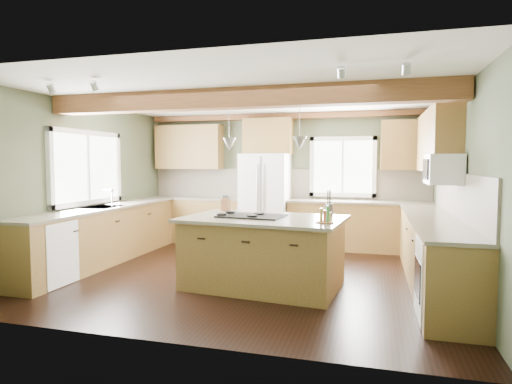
# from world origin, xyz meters

# --- Properties ---
(floor) EXTENTS (5.60, 5.60, 0.00)m
(floor) POSITION_xyz_m (0.00, 0.00, 0.00)
(floor) COLOR black
(floor) RESTS_ON ground
(ceiling) EXTENTS (5.60, 5.60, 0.00)m
(ceiling) POSITION_xyz_m (0.00, 0.00, 2.60)
(ceiling) COLOR silver
(ceiling) RESTS_ON wall_back
(wall_back) EXTENTS (5.60, 0.00, 5.60)m
(wall_back) POSITION_xyz_m (0.00, 2.50, 1.30)
(wall_back) COLOR #404833
(wall_back) RESTS_ON ground
(wall_left) EXTENTS (0.00, 5.00, 5.00)m
(wall_left) POSITION_xyz_m (-2.80, 0.00, 1.30)
(wall_left) COLOR #404833
(wall_left) RESTS_ON ground
(wall_right) EXTENTS (0.00, 5.00, 5.00)m
(wall_right) POSITION_xyz_m (2.80, 0.00, 1.30)
(wall_right) COLOR #404833
(wall_right) RESTS_ON ground
(ceiling_beam) EXTENTS (5.55, 0.26, 0.26)m
(ceiling_beam) POSITION_xyz_m (0.00, -0.55, 2.47)
(ceiling_beam) COLOR #512917
(ceiling_beam) RESTS_ON ceiling
(soffit_trim) EXTENTS (5.55, 0.20, 0.10)m
(soffit_trim) POSITION_xyz_m (0.00, 2.40, 2.54)
(soffit_trim) COLOR #512917
(soffit_trim) RESTS_ON ceiling
(backsplash_back) EXTENTS (5.58, 0.03, 0.58)m
(backsplash_back) POSITION_xyz_m (0.00, 2.48, 1.21)
(backsplash_back) COLOR brown
(backsplash_back) RESTS_ON wall_back
(backsplash_right) EXTENTS (0.03, 3.70, 0.58)m
(backsplash_right) POSITION_xyz_m (2.78, 0.05, 1.21)
(backsplash_right) COLOR brown
(backsplash_right) RESTS_ON wall_right
(base_cab_back_left) EXTENTS (2.02, 0.60, 0.88)m
(base_cab_back_left) POSITION_xyz_m (-1.79, 2.20, 0.44)
(base_cab_back_left) COLOR brown
(base_cab_back_left) RESTS_ON floor
(counter_back_left) EXTENTS (2.06, 0.64, 0.04)m
(counter_back_left) POSITION_xyz_m (-1.79, 2.20, 0.90)
(counter_back_left) COLOR #50473A
(counter_back_left) RESTS_ON base_cab_back_left
(base_cab_back_right) EXTENTS (2.62, 0.60, 0.88)m
(base_cab_back_right) POSITION_xyz_m (1.49, 2.20, 0.44)
(base_cab_back_right) COLOR brown
(base_cab_back_right) RESTS_ON floor
(counter_back_right) EXTENTS (2.66, 0.64, 0.04)m
(counter_back_right) POSITION_xyz_m (1.49, 2.20, 0.90)
(counter_back_right) COLOR #50473A
(counter_back_right) RESTS_ON base_cab_back_right
(base_cab_left) EXTENTS (0.60, 3.70, 0.88)m
(base_cab_left) POSITION_xyz_m (-2.50, 0.05, 0.44)
(base_cab_left) COLOR brown
(base_cab_left) RESTS_ON floor
(counter_left) EXTENTS (0.64, 3.74, 0.04)m
(counter_left) POSITION_xyz_m (-2.50, 0.05, 0.90)
(counter_left) COLOR #50473A
(counter_left) RESTS_ON base_cab_left
(base_cab_right) EXTENTS (0.60, 3.70, 0.88)m
(base_cab_right) POSITION_xyz_m (2.50, 0.05, 0.44)
(base_cab_right) COLOR brown
(base_cab_right) RESTS_ON floor
(counter_right) EXTENTS (0.64, 3.74, 0.04)m
(counter_right) POSITION_xyz_m (2.50, 0.05, 0.90)
(counter_right) COLOR #50473A
(counter_right) RESTS_ON base_cab_right
(upper_cab_back_left) EXTENTS (1.40, 0.35, 0.90)m
(upper_cab_back_left) POSITION_xyz_m (-1.99, 2.33, 1.95)
(upper_cab_back_left) COLOR brown
(upper_cab_back_left) RESTS_ON wall_back
(upper_cab_over_fridge) EXTENTS (0.96, 0.35, 0.70)m
(upper_cab_over_fridge) POSITION_xyz_m (-0.30, 2.33, 2.15)
(upper_cab_over_fridge) COLOR brown
(upper_cab_over_fridge) RESTS_ON wall_back
(upper_cab_right) EXTENTS (0.35, 2.20, 0.90)m
(upper_cab_right) POSITION_xyz_m (2.62, 0.90, 1.95)
(upper_cab_right) COLOR brown
(upper_cab_right) RESTS_ON wall_right
(upper_cab_back_corner) EXTENTS (0.90, 0.35, 0.90)m
(upper_cab_back_corner) POSITION_xyz_m (2.30, 2.33, 1.95)
(upper_cab_back_corner) COLOR brown
(upper_cab_back_corner) RESTS_ON wall_back
(window_left) EXTENTS (0.04, 1.60, 1.05)m
(window_left) POSITION_xyz_m (-2.78, 0.05, 1.55)
(window_left) COLOR white
(window_left) RESTS_ON wall_left
(window_back) EXTENTS (1.10, 0.04, 1.00)m
(window_back) POSITION_xyz_m (1.15, 2.48, 1.55)
(window_back) COLOR white
(window_back) RESTS_ON wall_back
(sink) EXTENTS (0.50, 0.65, 0.03)m
(sink) POSITION_xyz_m (-2.50, 0.05, 0.91)
(sink) COLOR #262628
(sink) RESTS_ON counter_left
(faucet) EXTENTS (0.02, 0.02, 0.28)m
(faucet) POSITION_xyz_m (-2.32, 0.05, 1.05)
(faucet) COLOR #B2B2B7
(faucet) RESTS_ON sink
(dishwasher) EXTENTS (0.60, 0.60, 0.84)m
(dishwasher) POSITION_xyz_m (-2.49, -1.25, 0.43)
(dishwasher) COLOR white
(dishwasher) RESTS_ON floor
(oven) EXTENTS (0.60, 0.72, 0.84)m
(oven) POSITION_xyz_m (2.49, -1.25, 0.43)
(oven) COLOR white
(oven) RESTS_ON floor
(microwave) EXTENTS (0.40, 0.70, 0.38)m
(microwave) POSITION_xyz_m (2.58, -0.05, 1.55)
(microwave) COLOR white
(microwave) RESTS_ON wall_right
(pendant_left) EXTENTS (0.18, 0.18, 0.16)m
(pendant_left) POSITION_xyz_m (-0.14, -0.50, 1.88)
(pendant_left) COLOR #B2B2B7
(pendant_left) RESTS_ON ceiling
(pendant_right) EXTENTS (0.18, 0.18, 0.16)m
(pendant_right) POSITION_xyz_m (0.82, -0.60, 1.88)
(pendant_right) COLOR #B2B2B7
(pendant_right) RESTS_ON ceiling
(refrigerator) EXTENTS (0.90, 0.74, 1.80)m
(refrigerator) POSITION_xyz_m (-0.30, 2.12, 0.90)
(refrigerator) COLOR white
(refrigerator) RESTS_ON floor
(island) EXTENTS (2.05, 1.37, 0.88)m
(island) POSITION_xyz_m (0.34, -0.55, 0.44)
(island) COLOR brown
(island) RESTS_ON floor
(island_top) EXTENTS (2.19, 1.52, 0.04)m
(island_top) POSITION_xyz_m (0.34, -0.55, 0.90)
(island_top) COLOR #50473A
(island_top) RESTS_ON island
(cooktop) EXTENTS (0.89, 0.64, 0.02)m
(cooktop) POSITION_xyz_m (0.18, -0.54, 0.93)
(cooktop) COLOR black
(cooktop) RESTS_ON island_top
(knife_block) EXTENTS (0.13, 0.11, 0.19)m
(knife_block) POSITION_xyz_m (-0.37, 0.01, 1.01)
(knife_block) COLOR brown
(knife_block) RESTS_ON island_top
(utensil_crock) EXTENTS (0.14, 0.14, 0.16)m
(utensil_crock) POSITION_xyz_m (1.15, -0.12, 1.00)
(utensil_crock) COLOR #3C3530
(utensil_crock) RESTS_ON island_top
(bottle_tray) EXTENTS (0.24, 0.24, 0.20)m
(bottle_tray) POSITION_xyz_m (1.18, -0.87, 1.02)
(bottle_tray) COLOR brown
(bottle_tray) RESTS_ON island_top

